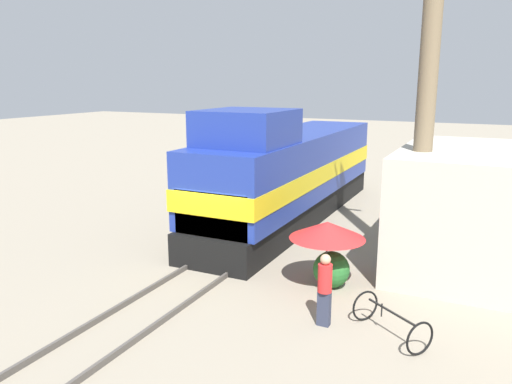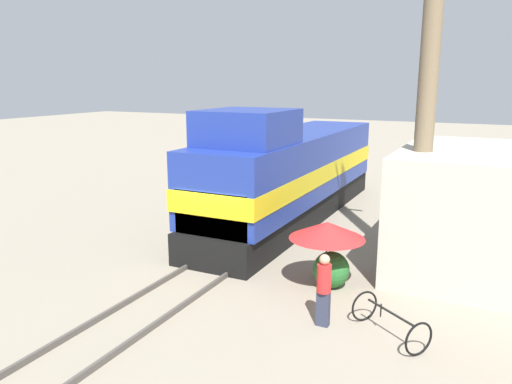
# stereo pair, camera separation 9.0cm
# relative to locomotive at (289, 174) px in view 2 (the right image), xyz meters

# --- Properties ---
(ground_plane) EXTENTS (120.00, 120.00, 0.00)m
(ground_plane) POSITION_rel_locomotive_xyz_m (0.00, -5.29, -1.98)
(ground_plane) COLOR gray
(rail_near) EXTENTS (0.08, 28.57, 0.15)m
(rail_near) POSITION_rel_locomotive_xyz_m (-0.72, -5.29, -1.91)
(rail_near) COLOR #4C4742
(rail_near) RESTS_ON ground_plane
(rail_far) EXTENTS (0.08, 28.57, 0.15)m
(rail_far) POSITION_rel_locomotive_xyz_m (0.72, -5.29, -1.91)
(rail_far) COLOR #4C4742
(rail_far) RESTS_ON ground_plane
(locomotive) EXTENTS (3.04, 13.95, 4.78)m
(locomotive) POSITION_rel_locomotive_xyz_m (0.00, 0.00, 0.00)
(locomotive) COLOR black
(locomotive) RESTS_ON ground_plane
(utility_pole) EXTENTS (1.80, 0.55, 11.52)m
(utility_pole) POSITION_rel_locomotive_xyz_m (5.64, -3.45, 3.81)
(utility_pole) COLOR #726047
(utility_pole) RESTS_ON ground_plane
(vendor_umbrella) EXTENTS (2.12, 2.12, 1.92)m
(vendor_umbrella) POSITION_rel_locomotive_xyz_m (3.58, -5.92, -0.30)
(vendor_umbrella) COLOR #4C4C4C
(vendor_umbrella) RESTS_ON ground_plane
(billboard_sign) EXTENTS (1.64, 0.12, 3.61)m
(billboard_sign) POSITION_rel_locomotive_xyz_m (7.16, -2.68, 0.65)
(billboard_sign) COLOR #595959
(billboard_sign) RESTS_ON ground_plane
(shrub_cluster) EXTENTS (1.04, 1.04, 1.04)m
(shrub_cluster) POSITION_rel_locomotive_xyz_m (3.72, -5.85, -1.46)
(shrub_cluster) COLOR #236028
(shrub_cluster) RESTS_ON ground_plane
(person_bystander) EXTENTS (0.34, 0.34, 1.79)m
(person_bystander) POSITION_rel_locomotive_xyz_m (4.25, -8.13, -1.00)
(person_bystander) COLOR #2D3347
(person_bystander) RESTS_ON ground_plane
(bicycle) EXTENTS (1.92, 1.71, 0.77)m
(bicycle) POSITION_rel_locomotive_xyz_m (5.79, -7.99, -1.59)
(bicycle) COLOR black
(bicycle) RESTS_ON ground_plane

